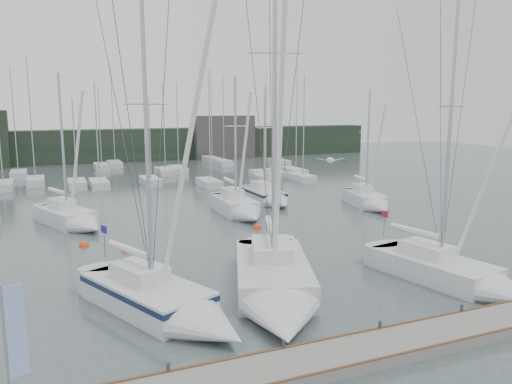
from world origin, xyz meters
TOP-DOWN VIEW (x-y plane):
  - ground at (0.00, 0.00)m, footprint 160.00×160.00m
  - dock at (0.00, -5.00)m, footprint 24.00×2.00m
  - far_treeline at (0.00, 62.00)m, footprint 90.00×4.00m
  - far_building_right at (18.00, 60.00)m, footprint 10.00×3.00m
  - mast_forest at (-0.83, 41.94)m, footprint 53.54×27.50m
  - sailboat_near_left at (-4.82, 0.64)m, footprint 6.17×9.43m
  - sailboat_near_center at (-0.17, 0.41)m, footprint 6.85×11.23m
  - sailboat_near_right at (8.94, -1.41)m, footprint 4.44×9.37m
  - sailboat_mid_b at (-7.60, 18.76)m, footprint 5.18×8.02m
  - sailboat_mid_c at (4.67, 17.57)m, footprint 2.64×7.78m
  - sailboat_mid_d at (8.89, 21.31)m, footprint 2.52×7.16m
  - sailboat_mid_e at (16.05, 16.28)m, footprint 3.75×7.33m
  - buoy_a at (-5.09, 11.24)m, footprint 0.57×0.57m
  - buoy_b at (4.43, 13.46)m, footprint 0.65×0.65m
  - buoy_c at (-7.33, 13.40)m, footprint 0.62×0.62m
  - dock_banner at (-10.20, -4.79)m, footprint 0.56×0.20m
  - seagull at (1.29, -1.38)m, footprint 1.08×0.53m

SIDE VIEW (x-z plane):
  - ground at x=0.00m, z-range 0.00..0.00m
  - buoy_a at x=-5.09m, z-range -0.29..0.29m
  - buoy_b at x=4.43m, z-range -0.33..0.33m
  - buoy_c at x=-7.33m, z-range -0.31..0.31m
  - dock at x=0.00m, z-range 0.00..0.40m
  - mast_forest at x=-0.83m, z-range -6.69..7.65m
  - sailboat_near_right at x=8.94m, z-range -6.75..7.79m
  - sailboat_mid_e at x=16.05m, z-range -4.80..5.86m
  - sailboat_mid_b at x=-7.60m, z-range -5.27..6.37m
  - sailboat_mid_d at x=8.89m, z-range -5.04..6.16m
  - sailboat_near_left at x=-4.82m, z-range -6.75..7.91m
  - sailboat_mid_c at x=4.67m, z-range -5.25..6.42m
  - sailboat_near_center at x=-0.17m, z-range -8.66..9.87m
  - far_treeline at x=0.00m, z-range 0.00..5.00m
  - dock_banner at x=-10.20m, z-range 0.74..4.52m
  - far_building_right at x=18.00m, z-range 0.00..7.00m
  - seagull at x=1.29m, z-range 6.38..6.59m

